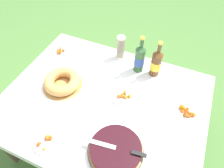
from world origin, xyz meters
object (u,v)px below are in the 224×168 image
cider_bottle_green (140,59)px  snack_plate_left (187,113)px  cider_bottle_amber (156,63)px  snack_plate_right (123,96)px  cup_stack (121,47)px  serving_knife (121,149)px  snack_plate_near (60,51)px  bundt_cake (62,82)px  snack_plate_far (47,141)px  berry_tart (116,150)px

cider_bottle_green → snack_plate_left: cider_bottle_green is taller
cider_bottle_amber → snack_plate_right: (-0.14, -0.33, -0.11)m
cup_stack → cider_bottle_green: cider_bottle_green is taller
cider_bottle_green → snack_plate_left: 0.54m
serving_knife → snack_plate_near: serving_knife is taller
bundt_cake → cider_bottle_green: size_ratio=0.93×
cider_bottle_green → snack_plate_far: cider_bottle_green is taller
cider_bottle_amber → snack_plate_near: (-0.86, -0.08, -0.11)m
cup_stack → cider_bottle_green: size_ratio=0.64×
berry_tart → snack_plate_right: bearing=105.1°
cup_stack → snack_plate_far: cup_stack is taller
bundt_cake → snack_plate_near: 0.41m
snack_plate_left → snack_plate_right: bearing=-175.0°
berry_tart → snack_plate_far: berry_tart is taller
berry_tart → cider_bottle_amber: cider_bottle_amber is taller
cider_bottle_green → snack_plate_near: cider_bottle_green is taller
snack_plate_near → snack_plate_far: size_ratio=0.95×
snack_plate_left → snack_plate_right: size_ratio=1.03×
cider_bottle_green → snack_plate_right: bearing=-91.7°
serving_knife → snack_plate_right: serving_knife is taller
berry_tart → snack_plate_right: berry_tart is taller
bundt_cake → cup_stack: bearing=59.4°
snack_plate_near → snack_plate_right: bearing=-19.0°
cup_stack → bundt_cake: bearing=-120.6°
bundt_cake → snack_plate_far: (0.17, -0.44, -0.03)m
serving_knife → snack_plate_left: bearing=-133.5°
snack_plate_right → snack_plate_far: 0.61m
bundt_cake → cider_bottle_green: cider_bottle_green is taller
cider_bottle_amber → cider_bottle_green: bearing=-176.2°
berry_tart → cider_bottle_amber: bearing=87.5°
serving_knife → snack_plate_near: 1.08m
bundt_cake → cup_stack: size_ratio=1.45×
berry_tart → cup_stack: bearing=110.1°
berry_tart → snack_plate_far: (-0.42, -0.11, -0.02)m
serving_knife → snack_plate_far: size_ratio=1.87×
serving_knife → cup_stack: size_ratio=1.74×
cider_bottle_amber → cup_stack: bearing=166.1°
berry_tart → serving_knife: bearing=7.7°
cup_stack → cider_bottle_green: (0.20, -0.09, 0.02)m
serving_knife → cup_stack: (-0.33, 0.82, 0.04)m
cider_bottle_amber → snack_plate_far: cider_bottle_amber is taller
serving_knife → cup_stack: bearing=-75.7°
snack_plate_near → snack_plate_left: size_ratio=0.94×
berry_tart → snack_plate_left: (0.35, 0.45, -0.01)m
bundt_cake → snack_plate_near: size_ratio=1.63×
berry_tart → cup_stack: size_ratio=1.61×
cider_bottle_amber → snack_plate_left: 0.44m
snack_plate_left → cup_stack: bearing=150.5°
bundt_cake → cider_bottle_green: (0.49, 0.40, 0.08)m
serving_knife → cider_bottle_green: cider_bottle_green is taller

